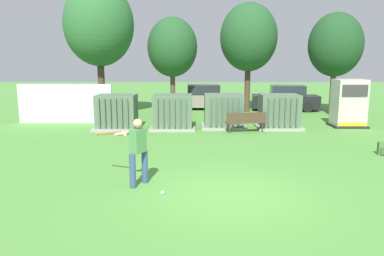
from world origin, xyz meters
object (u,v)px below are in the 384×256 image
object	(u,v)px
backpack	(383,149)
transformer_west	(117,112)
transformer_mid_west	(173,112)
transformer_mid_east	(223,111)
park_bench	(246,121)
parked_car_leftmost	(202,98)
generator_enclosure	(349,103)
transformer_east	(279,112)
batter	(137,148)
parked_car_left_of_center	(286,99)
sports_ball	(162,193)

from	to	relation	value
backpack	transformer_west	bearing A→B (deg)	154.18
transformer_mid_west	transformer_mid_east	size ratio (longest dim) A/B	1.00
park_bench	parked_car_leftmost	world-z (taller)	parked_car_leftmost
backpack	transformer_mid_east	bearing A→B (deg)	134.04
transformer_mid_west	parked_car_leftmost	size ratio (longest dim) A/B	0.50
transformer_mid_east	generator_enclosure	size ratio (longest dim) A/B	0.91
transformer_mid_west	transformer_east	bearing A→B (deg)	2.31
transformer_east	parked_car_leftmost	size ratio (longest dim) A/B	0.50
batter	parked_car_left_of_center	xyz separation A→B (m)	(7.40, 14.87, -0.22)
transformer_mid_west	parked_car_left_of_center	xyz separation A→B (m)	(6.94, 6.79, -0.04)
transformer_east	parked_car_left_of_center	bearing A→B (deg)	73.90
generator_enclosure	batter	bearing A→B (deg)	-135.65
transformer_west	park_bench	xyz separation A→B (m)	(5.96, -0.85, -0.25)
transformer_mid_east	generator_enclosure	xyz separation A→B (m)	(6.10, 0.38, 0.35)
park_bench	transformer_mid_west	bearing A→B (deg)	165.16
transformer_west	backpack	xyz separation A→B (m)	(10.09, -4.89, -0.57)
transformer_mid_west	sports_ball	bearing A→B (deg)	-88.39
transformer_mid_west	sports_ball	world-z (taller)	transformer_mid_west
parked_car_leftmost	backpack	bearing A→B (deg)	-64.18
backpack	parked_car_leftmost	distance (m)	13.69
transformer_mid_east	park_bench	distance (m)	1.53
transformer_mid_west	park_bench	bearing A→B (deg)	-14.84
transformer_west	generator_enclosure	xyz separation A→B (m)	(11.14, 0.72, 0.35)
transformer_east	parked_car_leftmost	xyz separation A→B (m)	(-3.53, 7.20, -0.04)
sports_ball	park_bench	bearing A→B (deg)	68.75
transformer_west	backpack	world-z (taller)	transformer_west
generator_enclosure	parked_car_left_of_center	world-z (taller)	generator_enclosure
park_bench	sports_ball	size ratio (longest dim) A/B	20.46
transformer_mid_east	backpack	world-z (taller)	transformer_mid_east
transformer_west	transformer_mid_east	xyz separation A→B (m)	(5.04, 0.34, 0.00)
transformer_mid_east	transformer_east	xyz separation A→B (m)	(2.63, -0.11, 0.00)
batter	transformer_west	bearing A→B (deg)	105.07
transformer_east	backpack	bearing A→B (deg)	-64.61
transformer_east	batter	distance (m)	9.94
transformer_mid_east	parked_car_leftmost	size ratio (longest dim) A/B	0.50
transformer_west	transformer_mid_west	size ratio (longest dim) A/B	1.00
transformer_mid_west	parked_car_left_of_center	distance (m)	9.71
batter	parked_car_leftmost	distance (m)	15.61
transformer_west	generator_enclosure	distance (m)	11.17
sports_ball	parked_car_left_of_center	distance (m)	16.97
park_bench	backpack	distance (m)	5.79
sports_ball	parked_car_left_of_center	bearing A→B (deg)	66.77
parked_car_leftmost	transformer_mid_west	bearing A→B (deg)	-101.50
transformer_west	batter	xyz separation A→B (m)	(2.17, -8.05, 0.19)
generator_enclosure	parked_car_left_of_center	xyz separation A→B (m)	(-1.58, 6.10, -0.38)
transformer_west	parked_car_left_of_center	distance (m)	11.75
backpack	park_bench	bearing A→B (deg)	135.74
transformer_west	transformer_mid_east	bearing A→B (deg)	3.89
park_bench	sports_ball	world-z (taller)	park_bench
transformer_mid_east	parked_car_left_of_center	distance (m)	7.90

